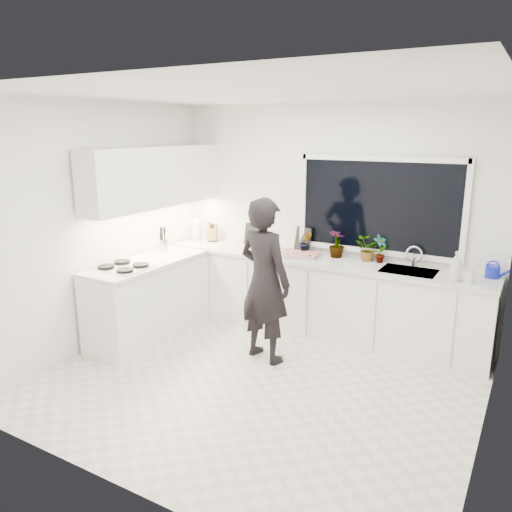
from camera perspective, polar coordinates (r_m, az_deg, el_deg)
The scene contains 25 objects.
floor at distance 5.03m, azimuth 0.12°, elevation -14.26°, with size 4.00×3.50×0.02m, color beige.
wall_back at distance 6.10m, azimuth 8.40°, elevation 4.28°, with size 4.00×0.02×2.70m, color white.
wall_left at distance 5.79m, azimuth -17.43°, elevation 3.23°, with size 0.02×3.50×2.70m, color white.
wall_right at distance 3.98m, azimuth 26.13°, elevation -2.46°, with size 0.02×3.50×2.70m, color white.
ceiling at distance 4.43m, azimuth 0.13°, elevation 18.36°, with size 4.00×3.50×0.02m, color white.
window at distance 5.85m, azimuth 13.83°, elevation 5.57°, with size 1.80×0.02×1.00m, color black.
base_cabinets_back at distance 6.05m, azimuth 6.99°, elevation -4.67°, with size 3.92×0.58×0.88m, color white.
base_cabinets_left at distance 6.03m, azimuth -12.13°, elevation -4.97°, with size 0.58×1.60×0.88m, color white.
countertop_back at distance 5.91m, azimuth 7.09°, elevation -0.48°, with size 3.94×0.62×0.04m, color silver.
countertop_left at distance 5.89m, azimuth -12.37°, elevation -0.74°, with size 0.62×1.60×0.04m, color silver.
upper_cabinets at distance 6.06m, azimuth -11.47°, elevation 8.86°, with size 0.34×2.10×0.70m, color white.
sink at distance 5.62m, azimuth 17.02°, elevation -2.10°, with size 0.58×0.42×0.14m, color silver.
faucet at distance 5.77m, azimuth 17.60°, elevation -0.08°, with size 0.03×0.03×0.22m, color silver.
stovetop at distance 5.65m, azimuth -14.91°, elevation -1.17°, with size 0.56×0.48×0.03m, color black.
person at distance 5.18m, azimuth 0.99°, elevation -2.82°, with size 0.64×0.42×1.74m, color black.
pizza_tray at distance 5.98m, azimuth 4.86°, elevation 0.10°, with size 0.51×0.38×0.03m, color silver.
pizza at distance 5.97m, azimuth 4.87°, elevation 0.26°, with size 0.47×0.33×0.01m, color red.
watering_can at distance 5.64m, azimuth 25.40°, elevation -1.62°, with size 0.14×0.14×0.13m, color #121EAB.
paper_towel_roll at distance 6.87m, azimuth -6.85°, elevation 2.91°, with size 0.11×0.11×0.26m, color white.
knife_block at distance 6.77m, azimuth -5.02°, elevation 2.61°, with size 0.13×0.10×0.22m, color brown.
utensil_crock at distance 6.28m, azimuth -10.57°, elevation 1.22°, with size 0.13×0.13×0.16m, color #B0B0B5.
picture_frame_large at distance 6.55m, azimuth -0.52°, elevation 2.54°, with size 0.22×0.02×0.28m, color black.
picture_frame_small at distance 6.21m, azimuth 5.38°, elevation 1.92°, with size 0.25×0.02×0.30m, color black.
herb_plants at distance 5.90m, azimuth 10.86°, elevation 1.06°, with size 1.11×0.27×0.32m.
soap_bottles at distance 5.34m, azimuth 22.16°, elevation -1.28°, with size 0.26×0.13×0.30m.
Camera 1 is at (2.20, -3.83, 2.40)m, focal length 35.00 mm.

